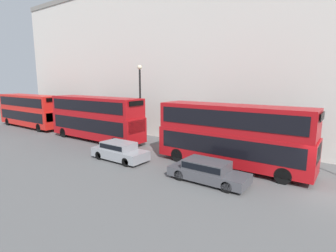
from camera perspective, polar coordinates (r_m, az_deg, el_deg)
name	(u,v)px	position (r m, az deg, el deg)	size (l,w,h in m)	color
ground_plane	(325,196)	(16.35, 30.92, -12.96)	(200.00, 200.00, 0.00)	#5B5B5B
bus_leading	(232,133)	(18.44, 13.71, -1.56)	(2.59, 10.58, 4.34)	#A80F14
bus_second_in_queue	(96,117)	(27.14, -15.46, 1.98)	(2.59, 11.15, 4.36)	#A80F14
bus_third_in_queue	(30,110)	(38.04, -27.79, 3.19)	(2.59, 11.22, 4.15)	red
car_dark_sedan	(207,170)	(15.90, 8.58, -9.55)	(1.78, 4.76, 1.31)	#47474C
car_hatchback	(119,151)	(20.19, -10.52, -5.28)	(1.84, 4.48, 1.39)	gray
street_lamp	(140,96)	(25.24, -6.08, 6.49)	(0.44, 0.44, 7.41)	black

